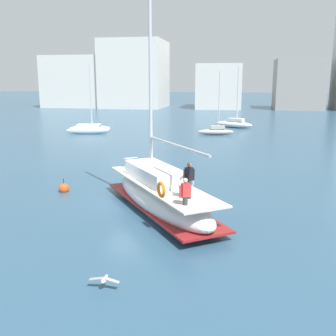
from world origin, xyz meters
TOP-DOWN VIEW (x-y plane):
  - ground_plane at (0.00, 0.00)m, footprint 400.00×400.00m
  - main_sailboat at (1.87, -1.22)m, footprint 7.50×9.23m
  - moored_sloop_near at (5.05, 35.73)m, footprint 5.56×3.82m
  - moored_sloop_far at (-12.68, 26.92)m, footprint 5.69×3.67m
  - moored_catamaran at (2.99, 27.89)m, footprint 4.45×1.69m
  - seagull at (1.59, -8.95)m, footprint 1.00×0.47m
  - mooring_buoy at (-4.42, 1.34)m, footprint 0.61×0.61m
  - waterfront_buildings at (0.74, 75.32)m, footprint 81.16×16.98m

SIDE VIEW (x-z plane):
  - ground_plane at x=0.00m, z-range 0.00..0.00m
  - mooring_buoy at x=-4.42m, z-range -0.27..0.64m
  - seagull at x=1.59m, z-range 0.24..0.40m
  - moored_catamaran at x=2.99m, z-range -3.21..4.24m
  - moored_sloop_near at x=5.05m, z-range -3.50..4.69m
  - moored_sloop_far at x=-12.68m, z-range -3.59..4.83m
  - main_sailboat at x=1.87m, z-range -5.98..7.81m
  - waterfront_buildings at x=0.74m, z-range -4.62..21.82m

